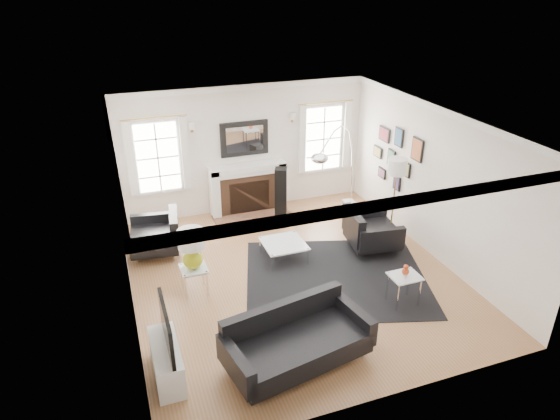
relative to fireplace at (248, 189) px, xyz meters
name	(u,v)px	position (x,y,z in m)	size (l,w,h in m)	color
floor	(293,276)	(0.00, -2.79, -0.54)	(6.00, 6.00, 0.00)	olive
back_wall	(244,149)	(0.00, 0.21, 0.86)	(5.50, 0.04, 2.80)	white
front_wall	(388,309)	(0.00, -5.79, 0.86)	(5.50, 0.04, 2.80)	white
left_wall	(122,231)	(-2.75, -2.79, 0.86)	(0.04, 6.00, 2.80)	white
right_wall	(434,183)	(2.75, -2.79, 0.86)	(0.04, 6.00, 2.80)	white
ceiling	(295,122)	(0.00, -2.79, 2.26)	(5.50, 6.00, 0.02)	white
crown_molding	(295,126)	(0.00, -2.79, 2.20)	(5.50, 6.00, 0.12)	white
fireplace	(248,189)	(0.00, 0.00, 0.00)	(1.70, 0.69, 1.11)	white
mantel_mirror	(244,139)	(0.00, 0.16, 1.11)	(1.05, 0.07, 0.75)	black
window_left	(158,157)	(-1.85, 0.16, 0.92)	(1.24, 0.15, 1.62)	white
window_right	(323,139)	(1.85, 0.16, 0.92)	(1.24, 0.15, 1.62)	white
gallery_wall	(396,154)	(2.72, -1.50, 0.99)	(0.04, 1.73, 1.29)	black
tv_unit	(167,357)	(-2.44, -4.49, -0.21)	(0.35, 1.00, 1.09)	white
area_rug	(336,277)	(0.69, -3.09, -0.54)	(3.12, 2.60, 0.01)	black
sofa	(295,341)	(-0.75, -4.80, -0.19)	(2.14, 1.27, 0.65)	black
armchair_left	(158,236)	(-2.13, -1.19, -0.17)	(1.01, 1.10, 0.67)	black
armchair_right	(369,232)	(1.71, -2.40, -0.16)	(1.03, 1.12, 0.68)	black
coffee_table	(284,244)	(0.04, -2.19, -0.23)	(0.77, 0.77, 0.34)	silver
side_table_left	(194,273)	(-1.73, -2.70, -0.16)	(0.44, 0.44, 0.48)	silver
nesting_table	(404,282)	(1.38, -4.14, -0.13)	(0.48, 0.40, 0.53)	silver
gourd_lamp	(192,247)	(-1.73, -2.70, 0.34)	(0.44, 0.44, 0.70)	#B3C018
orange_vase	(406,270)	(1.38, -4.14, 0.09)	(0.12, 0.12, 0.18)	#B33917
arc_floor_lamp	(337,172)	(1.53, -1.25, 0.67)	(1.58, 1.46, 2.24)	silver
stick_floor_lamp	(397,171)	(2.20, -2.37, 1.01)	(0.36, 0.36, 1.79)	#B0853D
speaker_tower	(281,195)	(0.52, -0.71, 0.07)	(0.24, 0.24, 1.22)	black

